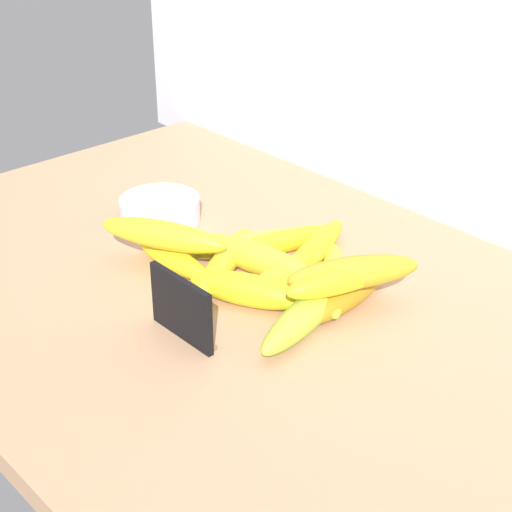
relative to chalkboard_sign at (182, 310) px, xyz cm
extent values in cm
cube|color=tan|center=(-7.62, 11.48, -5.36)|extent=(110.00, 76.00, 3.00)
cube|color=silver|center=(-7.62, 50.48, 28.14)|extent=(130.00, 2.00, 70.00)
cube|color=black|center=(0.00, -0.07, 0.34)|extent=(11.00, 0.80, 8.40)
cube|color=#896040|center=(0.00, 0.73, -3.56)|extent=(9.90, 1.20, 0.60)
cylinder|color=silver|center=(-28.22, 17.44, -2.02)|extent=(12.59, 12.59, 3.67)
ellipsoid|color=gold|center=(-10.52, 20.31, -2.24)|extent=(10.84, 19.98, 3.24)
ellipsoid|color=#A17A17|center=(9.11, 19.19, -2.02)|extent=(4.94, 16.36, 3.68)
ellipsoid|color=gold|center=(4.78, 22.03, -2.23)|extent=(15.71, 16.30, 3.25)
ellipsoid|color=yellow|center=(-14.25, 9.36, -2.18)|extent=(15.24, 3.60, 3.36)
ellipsoid|color=yellow|center=(-8.52, 14.03, -2.09)|extent=(13.19, 19.50, 3.54)
ellipsoid|color=#A4BE34|center=(8.77, 12.90, -1.76)|extent=(9.35, 21.30, 4.20)
ellipsoid|color=yellow|center=(-2.24, 25.17, -2.04)|extent=(10.88, 20.87, 3.64)
ellipsoid|color=yellow|center=(-0.57, 18.46, -2.07)|extent=(5.15, 17.44, 3.57)
ellipsoid|color=yellow|center=(-0.16, 10.92, -1.67)|extent=(16.70, 11.31, 4.38)
ellipsoid|color=yellow|center=(-5.81, 17.50, -1.66)|extent=(20.26, 8.25, 4.39)
ellipsoid|color=yellow|center=(-7.99, 23.99, -2.17)|extent=(8.67, 19.37, 3.37)
ellipsoid|color=yellow|center=(-15.12, 8.53, 1.52)|extent=(18.99, 12.06, 4.03)
ellipsoid|color=yellow|center=(10.05, 18.24, 1.74)|extent=(8.03, 17.56, 3.84)
ellipsoid|color=gold|center=(10.12, 19.58, 1.94)|extent=(12.04, 17.36, 4.24)
camera|label=1|loc=(67.43, -49.43, 53.11)|focal=57.14mm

